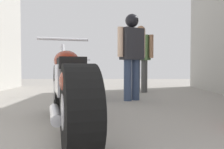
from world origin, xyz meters
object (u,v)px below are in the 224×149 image
object	(u,v)px
motorcycle_black_naked	(83,81)
mechanic_with_helmet	(133,49)
motorcycle_maroon_cruiser	(70,89)
mechanic_in_blue	(142,55)

from	to	relation	value
motorcycle_black_naked	mechanic_with_helmet	distance (m)	1.26
motorcycle_maroon_cruiser	mechanic_with_helmet	size ratio (longest dim) A/B	1.31
motorcycle_maroon_cruiser	mechanic_in_blue	distance (m)	3.75
motorcycle_black_naked	motorcycle_maroon_cruiser	bearing A→B (deg)	-85.58
motorcycle_black_naked	mechanic_with_helmet	bearing A→B (deg)	-22.89
motorcycle_black_naked	mechanic_in_blue	bearing A→B (deg)	36.86
mechanic_with_helmet	motorcycle_black_naked	bearing A→B (deg)	157.11
motorcycle_maroon_cruiser	motorcycle_black_naked	xyz separation A→B (m)	(-0.19, 2.52, -0.07)
motorcycle_black_naked	mechanic_with_helmet	xyz separation A→B (m)	(1.00, -0.42, 0.63)
motorcycle_maroon_cruiser	mechanic_in_blue	xyz separation A→B (m)	(1.16, 3.53, 0.53)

